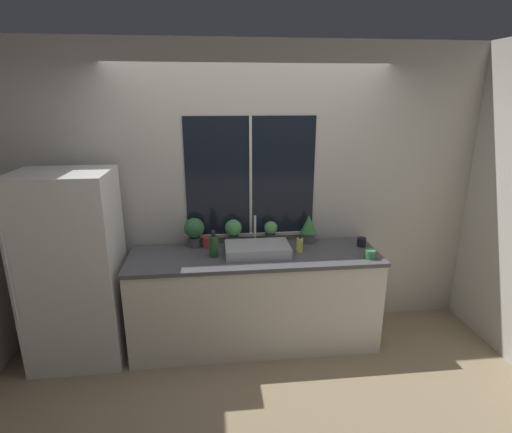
{
  "coord_description": "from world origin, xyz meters",
  "views": [
    {
      "loc": [
        -0.35,
        -2.94,
        2.23
      ],
      "look_at": [
        0.01,
        0.32,
        1.23
      ],
      "focal_mm": 28.0,
      "sensor_mm": 36.0,
      "label": 1
    }
  ],
  "objects_px": {
    "potted_plant_center_left": "(233,230)",
    "soap_bottle": "(300,245)",
    "refrigerator": "(73,269)",
    "mug_black": "(362,242)",
    "potted_plant_far_left": "(194,230)",
    "mug_green": "(370,254)",
    "mug_red": "(207,242)",
    "potted_plant_center_right": "(271,231)",
    "bottle_tall": "(214,246)",
    "potted_plant_far_right": "(309,228)",
    "sink": "(257,249)"
  },
  "relations": [
    {
      "from": "potted_plant_center_left",
      "to": "soap_bottle",
      "type": "bearing_deg",
      "value": -21.46
    },
    {
      "from": "refrigerator",
      "to": "mug_black",
      "type": "bearing_deg",
      "value": 2.88
    },
    {
      "from": "potted_plant_far_left",
      "to": "refrigerator",
      "type": "bearing_deg",
      "value": -164.24
    },
    {
      "from": "mug_green",
      "to": "mug_red",
      "type": "height_order",
      "value": "mug_red"
    },
    {
      "from": "potted_plant_center_left",
      "to": "mug_red",
      "type": "distance_m",
      "value": 0.26
    },
    {
      "from": "potted_plant_center_right",
      "to": "soap_bottle",
      "type": "relative_size",
      "value": 1.36
    },
    {
      "from": "potted_plant_far_left",
      "to": "bottle_tall",
      "type": "bearing_deg",
      "value": -55.46
    },
    {
      "from": "bottle_tall",
      "to": "mug_red",
      "type": "bearing_deg",
      "value": 104.14
    },
    {
      "from": "soap_bottle",
      "to": "potted_plant_far_right",
      "type": "bearing_deg",
      "value": 59.96
    },
    {
      "from": "sink",
      "to": "potted_plant_center_right",
      "type": "distance_m",
      "value": 0.29
    },
    {
      "from": "refrigerator",
      "to": "mug_green",
      "type": "xyz_separation_m",
      "value": [
        2.52,
        -0.16,
        0.09
      ]
    },
    {
      "from": "soap_bottle",
      "to": "mug_black",
      "type": "xyz_separation_m",
      "value": [
        0.6,
        0.07,
        -0.03
      ]
    },
    {
      "from": "refrigerator",
      "to": "bottle_tall",
      "type": "distance_m",
      "value": 1.19
    },
    {
      "from": "bottle_tall",
      "to": "mug_green",
      "type": "xyz_separation_m",
      "value": [
        1.34,
        -0.19,
        -0.06
      ]
    },
    {
      "from": "mug_red",
      "to": "soap_bottle",
      "type": "bearing_deg",
      "value": -13.54
    },
    {
      "from": "potted_plant_center_left",
      "to": "mug_black",
      "type": "xyz_separation_m",
      "value": [
        1.18,
        -0.16,
        -0.11
      ]
    },
    {
      "from": "refrigerator",
      "to": "potted_plant_center_right",
      "type": "relative_size",
      "value": 7.5
    },
    {
      "from": "mug_green",
      "to": "mug_black",
      "type": "relative_size",
      "value": 1.1
    },
    {
      "from": "potted_plant_far_right",
      "to": "sink",
      "type": "bearing_deg",
      "value": -155.21
    },
    {
      "from": "refrigerator",
      "to": "bottle_tall",
      "type": "bearing_deg",
      "value": 1.65
    },
    {
      "from": "soap_bottle",
      "to": "bottle_tall",
      "type": "relative_size",
      "value": 0.69
    },
    {
      "from": "potted_plant_far_right",
      "to": "mug_black",
      "type": "bearing_deg",
      "value": -18.36
    },
    {
      "from": "soap_bottle",
      "to": "mug_green",
      "type": "bearing_deg",
      "value": -20.5
    },
    {
      "from": "sink",
      "to": "mug_black",
      "type": "height_order",
      "value": "sink"
    },
    {
      "from": "sink",
      "to": "mug_green",
      "type": "height_order",
      "value": "sink"
    },
    {
      "from": "refrigerator",
      "to": "sink",
      "type": "bearing_deg",
      "value": 1.67
    },
    {
      "from": "sink",
      "to": "mug_black",
      "type": "xyz_separation_m",
      "value": [
        0.99,
        0.08,
        -0.01
      ]
    },
    {
      "from": "sink",
      "to": "mug_black",
      "type": "distance_m",
      "value": 0.99
    },
    {
      "from": "mug_red",
      "to": "sink",
      "type": "bearing_deg",
      "value": -25.4
    },
    {
      "from": "refrigerator",
      "to": "bottle_tall",
      "type": "xyz_separation_m",
      "value": [
        1.18,
        0.03,
        0.15
      ]
    },
    {
      "from": "bottle_tall",
      "to": "mug_red",
      "type": "height_order",
      "value": "bottle_tall"
    },
    {
      "from": "refrigerator",
      "to": "potted_plant_center_left",
      "type": "height_order",
      "value": "refrigerator"
    },
    {
      "from": "potted_plant_center_right",
      "to": "mug_red",
      "type": "bearing_deg",
      "value": -177.1
    },
    {
      "from": "potted_plant_center_left",
      "to": "mug_green",
      "type": "bearing_deg",
      "value": -20.99
    },
    {
      "from": "refrigerator",
      "to": "mug_red",
      "type": "distance_m",
      "value": 1.16
    },
    {
      "from": "bottle_tall",
      "to": "sink",
      "type": "bearing_deg",
      "value": 1.76
    },
    {
      "from": "potted_plant_center_left",
      "to": "mug_red",
      "type": "relative_size",
      "value": 2.5
    },
    {
      "from": "refrigerator",
      "to": "mug_green",
      "type": "relative_size",
      "value": 18.3
    },
    {
      "from": "sink",
      "to": "potted_plant_center_left",
      "type": "relative_size",
      "value": 2.27
    },
    {
      "from": "potted_plant_far_left",
      "to": "bottle_tall",
      "type": "xyz_separation_m",
      "value": [
        0.17,
        -0.25,
        -0.07
      ]
    },
    {
      "from": "potted_plant_far_left",
      "to": "potted_plant_far_right",
      "type": "distance_m",
      "value": 1.07
    },
    {
      "from": "potted_plant_far_right",
      "to": "mug_green",
      "type": "bearing_deg",
      "value": -45.11
    },
    {
      "from": "potted_plant_far_left",
      "to": "potted_plant_far_right",
      "type": "height_order",
      "value": "potted_plant_far_left"
    },
    {
      "from": "refrigerator",
      "to": "mug_green",
      "type": "distance_m",
      "value": 2.53
    },
    {
      "from": "mug_black",
      "to": "mug_red",
      "type": "height_order",
      "value": "mug_red"
    },
    {
      "from": "refrigerator",
      "to": "potted_plant_far_left",
      "type": "relative_size",
      "value": 6.01
    },
    {
      "from": "potted_plant_far_left",
      "to": "mug_red",
      "type": "bearing_deg",
      "value": -14.42
    },
    {
      "from": "potted_plant_center_left",
      "to": "bottle_tall",
      "type": "bearing_deg",
      "value": -126.77
    },
    {
      "from": "potted_plant_center_left",
      "to": "mug_green",
      "type": "distance_m",
      "value": 1.24
    },
    {
      "from": "refrigerator",
      "to": "potted_plant_far_left",
      "type": "xyz_separation_m",
      "value": [
        1.01,
        0.28,
        0.22
      ]
    }
  ]
}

